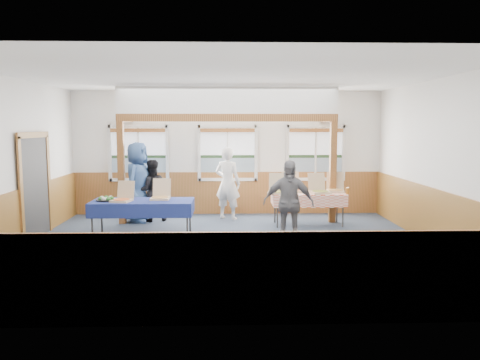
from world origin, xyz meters
name	(u,v)px	position (x,y,z in m)	size (l,w,h in m)	color
floor	(228,247)	(0.00, 0.00, 0.00)	(8.00, 8.00, 0.00)	#252B3C
ceiling	(228,76)	(0.00, 0.00, 3.20)	(8.00, 8.00, 0.00)	white
wall_back	(228,153)	(0.00, 3.50, 1.60)	(8.00, 8.00, 0.00)	silver
wall_front	(230,189)	(0.00, -3.50, 1.60)	(8.00, 8.00, 0.00)	silver
wall_left	(11,164)	(-4.00, 0.00, 1.60)	(8.00, 8.00, 0.00)	silver
wall_right	(440,163)	(4.00, 0.00, 1.60)	(8.00, 8.00, 0.00)	silver
wainscot_back	(228,193)	(0.00, 3.48, 0.55)	(7.98, 0.05, 1.10)	brown
wainscot_front	(230,279)	(0.00, -3.48, 0.55)	(7.98, 0.05, 1.10)	brown
wainscot_left	(15,220)	(-3.98, 0.00, 0.55)	(0.05, 6.98, 1.10)	brown
wainscot_right	(436,218)	(3.98, 0.00, 0.55)	(0.05, 6.98, 1.10)	brown
cased_opening	(35,187)	(-3.96, 0.90, 1.05)	(0.06, 1.30, 2.10)	#303030
window_left	(139,150)	(-2.30, 3.46, 1.68)	(1.56, 0.10, 1.46)	silver
window_mid	(228,150)	(0.00, 3.46, 1.68)	(1.56, 0.10, 1.46)	silver
window_right	(316,150)	(2.30, 3.46, 1.68)	(1.56, 0.10, 1.46)	silver
post_left	(121,173)	(-2.50, 2.30, 1.20)	(0.15, 0.15, 2.40)	#5C3214
post_right	(333,172)	(2.50, 2.30, 1.20)	(0.15, 0.15, 2.40)	#5C3214
cross_beam	(228,118)	(0.00, 2.30, 2.49)	(5.15, 0.18, 0.18)	#5C3214
table_left	(143,203)	(-1.78, 0.97, 0.71)	(2.27, 1.79, 0.76)	#303030
table_right	(308,195)	(1.87, 2.00, 0.69)	(1.78, 1.03, 0.76)	#303030
pizza_box_a	(122,198)	(-2.17, 0.86, 0.82)	(0.46, 0.52, 0.40)	#D0AF8B
pizza_box_b	(160,196)	(-1.43, 1.14, 0.82)	(0.40, 0.48, 0.42)	#D0AF8B
pizza_box_c	(277,191)	(1.13, 1.90, 0.82)	(0.49, 0.56, 0.45)	#D0AF8B
pizza_box_d	(292,189)	(1.52, 2.20, 0.83)	(0.45, 0.54, 0.45)	#D0AF8B
pizza_box_e	(319,190)	(2.11, 1.92, 0.82)	(0.49, 0.56, 0.45)	#D0AF8B
pizza_box_f	(335,189)	(2.53, 2.14, 0.82)	(0.50, 0.57, 0.45)	#D0AF8B
veggie_tray	(106,199)	(-2.53, 0.97, 0.79)	(0.42, 0.42, 0.09)	black
drink_glass	(348,191)	(2.72, 1.75, 0.83)	(0.07, 0.07, 0.15)	#9F5A1A
woman_white	(228,183)	(0.00, 2.75, 0.89)	(0.65, 0.43, 1.79)	white
woman_black	(151,191)	(-1.85, 2.56, 0.75)	(0.73, 0.57, 1.49)	black
man_blue	(138,182)	(-2.16, 2.50, 0.96)	(0.94, 0.61, 1.92)	#365688
person_grey	(288,203)	(1.15, 0.11, 0.83)	(0.97, 0.40, 1.66)	slate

